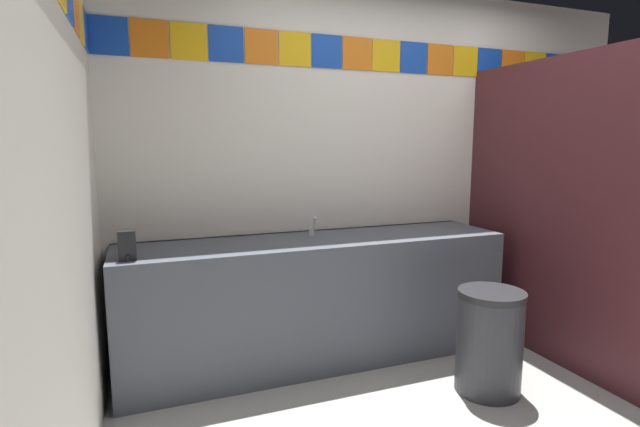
{
  "coord_description": "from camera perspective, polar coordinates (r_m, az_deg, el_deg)",
  "views": [
    {
      "loc": [
        -1.82,
        -1.66,
        1.44
      ],
      "look_at": [
        -0.85,
        0.91,
        1.04
      ],
      "focal_mm": 26.73,
      "sensor_mm": 36.0,
      "label": 1
    }
  ],
  "objects": [
    {
      "name": "wall_back",
      "position": [
        3.69,
        8.91,
        5.87
      ],
      "size": [
        4.14,
        0.09,
        2.56
      ],
      "color": "silver",
      "rests_on": "ground_plane"
    },
    {
      "name": "wall_side",
      "position": [
        1.7,
        -30.43,
        1.88
      ],
      "size": [
        0.09,
        3.01,
        2.56
      ],
      "color": "silver",
      "rests_on": "ground_plane"
    },
    {
      "name": "vanity_counter",
      "position": [
        3.23,
        -0.33,
        -10.11
      ],
      "size": [
        2.53,
        0.6,
        0.82
      ],
      "color": "#4C515B",
      "rests_on": "ground_plane"
    },
    {
      "name": "faucet_center",
      "position": [
        3.19,
        -0.89,
        -1.79
      ],
      "size": [
        0.04,
        0.1,
        0.14
      ],
      "color": "silver",
      "rests_on": "vanity_counter"
    },
    {
      "name": "soap_dispenser",
      "position": [
        2.74,
        -22.09,
        -3.57
      ],
      "size": [
        0.09,
        0.09,
        0.16
      ],
      "color": "black",
      "rests_on": "vanity_counter"
    },
    {
      "name": "stall_divider",
      "position": [
        3.46,
        30.44,
        -0.16
      ],
      "size": [
        0.92,
        1.54,
        1.99
      ],
      "color": "#471E23",
      "rests_on": "ground_plane"
    },
    {
      "name": "toilet",
      "position": [
        4.28,
        27.36,
        -7.94
      ],
      "size": [
        0.39,
        0.49,
        0.74
      ],
      "color": "white",
      "rests_on": "ground_plane"
    },
    {
      "name": "trash_bin",
      "position": [
        3.02,
        19.6,
        -14.2
      ],
      "size": [
        0.38,
        0.38,
        0.61
      ],
      "color": "#333338",
      "rests_on": "ground_plane"
    }
  ]
}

